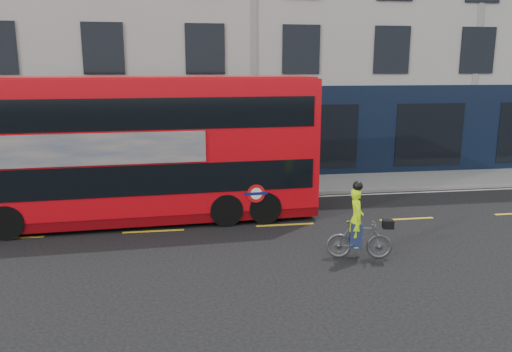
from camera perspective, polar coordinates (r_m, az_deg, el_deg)
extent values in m
plane|color=black|center=(14.14, 4.62, -7.44)|extent=(120.00, 120.00, 0.00)
cube|color=gray|center=(20.25, 0.38, -1.13)|extent=(60.00, 3.00, 0.12)
cube|color=gray|center=(18.81, 1.11, -2.17)|extent=(60.00, 0.12, 0.13)
cube|color=#A3A19A|center=(26.27, -1.98, 18.29)|extent=(50.00, 10.00, 15.00)
cube|color=black|center=(21.33, -0.25, 4.86)|extent=(50.00, 0.08, 4.00)
cube|color=silver|center=(18.54, 1.27, -2.58)|extent=(58.00, 0.10, 0.01)
cube|color=red|center=(15.89, -13.53, 3.56)|extent=(11.20, 3.06, 3.98)
cube|color=#640408|center=(16.34, -13.15, -3.88)|extent=(11.20, 3.01, 0.30)
cube|color=black|center=(16.05, -13.37, 0.45)|extent=(10.76, 3.08, 0.91)
cube|color=black|center=(15.77, -13.72, 7.27)|extent=(10.76, 3.08, 0.91)
cube|color=#A50B12|center=(15.72, -13.90, 10.82)|extent=(10.98, 2.95, 0.08)
cube|color=black|center=(16.80, 5.95, 1.24)|extent=(0.15, 2.27, 0.91)
cube|color=black|center=(16.54, 6.10, 7.77)|extent=(0.15, 2.27, 0.91)
cube|color=tan|center=(14.68, -17.62, 2.92)|extent=(6.04, 0.34, 0.91)
cylinder|color=red|center=(15.20, 0.02, -2.02)|extent=(0.56, 0.05, 0.56)
cylinder|color=white|center=(15.19, 0.03, -2.02)|extent=(0.36, 0.04, 0.36)
cube|color=#0C1459|center=(15.19, 0.03, -2.03)|extent=(0.71, 0.05, 0.09)
cylinder|color=black|center=(16.61, 0.15, -2.57)|extent=(1.13, 2.62, 1.01)
cylinder|color=black|center=(16.41, -4.00, -2.78)|extent=(1.13, 2.62, 1.01)
cylinder|color=black|center=(16.81, -25.66, -3.63)|extent=(1.13, 2.62, 1.01)
imported|color=#4B4D50|center=(13.01, 11.71, -7.13)|extent=(1.72, 0.81, 1.00)
imported|color=#ABE409|center=(12.81, 11.40, -4.69)|extent=(0.46, 0.60, 1.49)
cube|color=black|center=(13.00, 14.86, -5.35)|extent=(0.31, 0.26, 0.21)
cube|color=#1A2347|center=(12.95, 11.32, -6.62)|extent=(0.36, 0.42, 0.67)
sphere|color=black|center=(12.60, 11.56, -1.12)|extent=(0.25, 0.25, 0.25)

